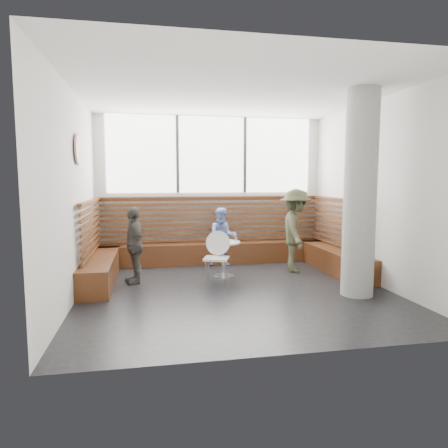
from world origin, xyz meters
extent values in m
cube|color=silver|center=(0.00, 0.00, 1.60)|extent=(5.00, 5.00, 3.20)
cube|color=black|center=(0.00, 0.00, 0.00)|extent=(5.00, 5.00, 0.01)
cube|color=white|center=(0.00, 0.00, 3.20)|extent=(5.00, 5.00, 0.01)
cube|color=white|center=(0.00, 2.48, 2.38)|extent=(4.50, 0.02, 1.65)
cube|color=#3F3F42|center=(-0.75, 2.46, 2.38)|extent=(0.06, 0.04, 1.65)
cube|color=#3F3F42|center=(0.75, 2.46, 2.38)|extent=(0.06, 0.04, 1.65)
cube|color=#492512|center=(0.00, 2.25, 0.23)|extent=(5.00, 0.50, 0.45)
cube|color=#492512|center=(-2.25, 1.25, 0.23)|extent=(0.50, 2.50, 0.45)
cube|color=#492512|center=(2.25, 1.25, 0.23)|extent=(0.50, 2.50, 0.45)
cube|color=#4E2813|center=(0.00, 2.42, 0.95)|extent=(4.88, 0.08, 0.98)
cube|color=#4E2813|center=(-2.42, 1.25, 0.95)|extent=(0.08, 2.38, 0.98)
cube|color=#4E2813|center=(2.42, 1.25, 0.95)|extent=(0.08, 2.38, 0.98)
cylinder|color=gray|center=(1.85, -0.60, 1.60)|extent=(0.50, 0.50, 3.20)
cylinder|color=white|center=(-2.46, 0.40, 2.30)|extent=(0.03, 0.50, 0.50)
cylinder|color=silver|center=(-0.03, 0.97, 0.01)|extent=(0.41, 0.41, 0.02)
cylinder|color=silver|center=(-0.03, 0.97, 0.33)|extent=(0.06, 0.06, 0.64)
cylinder|color=#B7B7BA|center=(-0.03, 0.97, 0.65)|extent=(0.65, 0.65, 0.03)
cube|color=white|center=(-0.23, 0.50, 0.45)|extent=(0.42, 0.40, 0.04)
cylinder|color=white|center=(-0.23, 0.68, 0.70)|extent=(0.44, 0.10, 0.44)
cylinder|color=silver|center=(-0.40, 0.35, 0.21)|extent=(0.02, 0.02, 0.43)
cylinder|color=silver|center=(-0.06, 0.35, 0.21)|extent=(0.02, 0.02, 0.43)
cylinder|color=silver|center=(-0.40, 0.65, 0.21)|extent=(0.02, 0.02, 0.43)
cylinder|color=silver|center=(-0.06, 0.65, 0.21)|extent=(0.02, 0.02, 0.43)
imported|color=#41432C|center=(1.48, 1.17, 0.82)|extent=(0.85, 1.18, 1.65)
imported|color=#869FE9|center=(0.15, 1.94, 0.62)|extent=(0.64, 0.52, 1.24)
imported|color=#4B4844|center=(-1.65, 0.85, 0.68)|extent=(0.51, 0.85, 1.35)
cylinder|color=white|center=(-0.15, 1.08, 0.68)|extent=(0.19, 0.19, 0.01)
cylinder|color=white|center=(0.09, 1.09, 0.68)|extent=(0.19, 0.19, 0.01)
cylinder|color=white|center=(-0.18, 0.94, 0.72)|extent=(0.07, 0.07, 0.11)
cylinder|color=white|center=(0.01, 0.87, 0.73)|extent=(0.08, 0.08, 0.12)
cylinder|color=white|center=(0.22, 1.01, 0.72)|extent=(0.07, 0.07, 0.10)
cube|color=#A5C64C|center=(0.06, 0.80, 0.67)|extent=(0.22, 0.17, 0.00)
camera|label=1|loc=(-1.37, -6.30, 1.82)|focal=32.00mm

